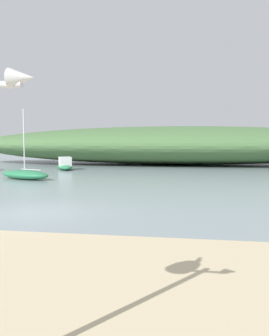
% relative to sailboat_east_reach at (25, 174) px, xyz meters
% --- Properties ---
extents(ground_plane, '(120.00, 120.00, 0.00)m').
position_rel_sailboat_east_reach_xyz_m(ground_plane, '(5.96, -11.19, -0.34)').
color(ground_plane, gray).
extents(distant_hill, '(49.21, 14.40, 4.39)m').
position_rel_sailboat_east_reach_xyz_m(distant_hill, '(9.28, 19.00, 1.86)').
color(distant_hill, '#476B3D').
rests_on(distant_hill, ground).
extents(sailboat_east_reach, '(4.64, 3.15, 4.90)m').
position_rel_sailboat_east_reach_xyz_m(sailboat_east_reach, '(0.00, 0.00, 0.00)').
color(sailboat_east_reach, '#287A4C').
rests_on(sailboat_east_reach, ground).
extents(motorboat_centre_water, '(3.02, 4.12, 1.21)m').
position_rel_sailboat_east_reach_xyz_m(motorboat_centre_water, '(-0.29, 8.68, 0.09)').
color(motorboat_centre_water, '#287A4C').
rests_on(motorboat_centre_water, ground).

